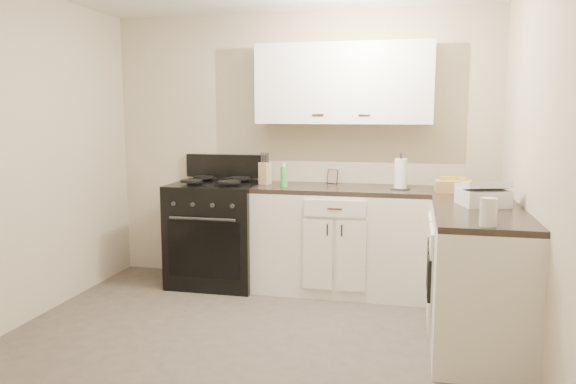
% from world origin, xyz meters
% --- Properties ---
extents(floor, '(3.60, 3.60, 0.00)m').
position_xyz_m(floor, '(0.00, 0.00, 0.00)').
color(floor, '#473F38').
rests_on(floor, ground).
extents(wall_back, '(3.60, 0.00, 3.60)m').
position_xyz_m(wall_back, '(0.00, 1.80, 1.25)').
color(wall_back, beige).
rests_on(wall_back, ground).
extents(wall_right, '(0.00, 3.60, 3.60)m').
position_xyz_m(wall_right, '(1.80, 0.00, 1.25)').
color(wall_right, beige).
rests_on(wall_right, ground).
extents(wall_front, '(3.60, 0.00, 3.60)m').
position_xyz_m(wall_front, '(0.00, -1.80, 1.25)').
color(wall_front, beige).
rests_on(wall_front, ground).
extents(base_cabinets_back, '(1.55, 0.60, 0.90)m').
position_xyz_m(base_cabinets_back, '(0.43, 1.50, 0.45)').
color(base_cabinets_back, silver).
rests_on(base_cabinets_back, floor).
extents(base_cabinets_right, '(0.60, 1.90, 0.90)m').
position_xyz_m(base_cabinets_right, '(1.50, 0.85, 0.45)').
color(base_cabinets_right, silver).
rests_on(base_cabinets_right, floor).
extents(countertop_back, '(1.55, 0.60, 0.04)m').
position_xyz_m(countertop_back, '(0.43, 1.50, 0.92)').
color(countertop_back, black).
rests_on(countertop_back, base_cabinets_back).
extents(countertop_right, '(0.60, 1.90, 0.04)m').
position_xyz_m(countertop_right, '(1.50, 0.85, 0.92)').
color(countertop_right, black).
rests_on(countertop_right, base_cabinets_right).
extents(upper_cabinets, '(1.55, 0.30, 0.70)m').
position_xyz_m(upper_cabinets, '(0.43, 1.65, 1.84)').
color(upper_cabinets, white).
rests_on(upper_cabinets, wall_back).
extents(stove, '(0.80, 0.68, 0.97)m').
position_xyz_m(stove, '(-0.72, 1.48, 0.46)').
color(stove, black).
rests_on(stove, floor).
extents(knife_block, '(0.11, 0.11, 0.20)m').
position_xyz_m(knife_block, '(-0.27, 1.54, 1.04)').
color(knife_block, tan).
rests_on(knife_block, countertop_back).
extents(paper_towel, '(0.11, 0.11, 0.26)m').
position_xyz_m(paper_towel, '(0.94, 1.48, 1.07)').
color(paper_towel, white).
rests_on(paper_towel, countertop_back).
extents(soap_bottle, '(0.07, 0.07, 0.18)m').
position_xyz_m(soap_bottle, '(-0.06, 1.40, 1.03)').
color(soap_bottle, green).
rests_on(soap_bottle, countertop_back).
extents(picture_frame, '(0.11, 0.07, 0.13)m').
position_xyz_m(picture_frame, '(0.32, 1.74, 1.00)').
color(picture_frame, black).
rests_on(picture_frame, countertop_back).
extents(wicker_basket, '(0.30, 0.21, 0.10)m').
position_xyz_m(wicker_basket, '(1.38, 1.39, 0.99)').
color(wicker_basket, tan).
rests_on(wicker_basket, countertop_right).
extents(countertop_grill, '(0.38, 0.36, 0.11)m').
position_xyz_m(countertop_grill, '(1.54, 0.75, 1.00)').
color(countertop_grill, silver).
rests_on(countertop_grill, countertop_right).
extents(glass_jar, '(0.10, 0.10, 0.17)m').
position_xyz_m(glass_jar, '(1.48, 0.00, 1.02)').
color(glass_jar, silver).
rests_on(glass_jar, countertop_right).
extents(oven_mitt_near, '(0.02, 0.17, 0.29)m').
position_xyz_m(oven_mitt_near, '(1.18, 0.41, 0.48)').
color(oven_mitt_near, black).
rests_on(oven_mitt_near, base_cabinets_right).
extents(oven_mitt_far, '(0.02, 0.16, 0.28)m').
position_xyz_m(oven_mitt_far, '(1.18, 0.63, 0.49)').
color(oven_mitt_far, black).
rests_on(oven_mitt_far, base_cabinets_right).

